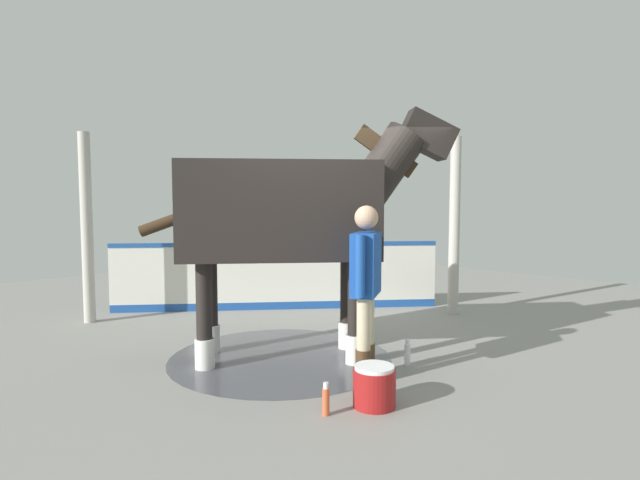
{
  "coord_description": "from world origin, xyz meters",
  "views": [
    {
      "loc": [
        3.87,
        4.0,
        1.71
      ],
      "look_at": [
        0.22,
        0.49,
        1.32
      ],
      "focal_mm": 28.3,
      "sensor_mm": 36.0,
      "label": 1
    }
  ],
  "objects_px": {
    "wash_bucket": "(374,386)",
    "bottle_spray": "(326,400)",
    "horse": "(290,213)",
    "bottle_shampoo": "(407,353)",
    "handler": "(366,281)"
  },
  "relations": [
    {
      "from": "wash_bucket",
      "to": "bottle_spray",
      "type": "xyz_separation_m",
      "value": [
        0.41,
        -0.17,
        -0.05
      ]
    },
    {
      "from": "horse",
      "to": "bottle_shampoo",
      "type": "xyz_separation_m",
      "value": [
        -0.67,
        1.07,
        -1.47
      ]
    },
    {
      "from": "handler",
      "to": "bottle_shampoo",
      "type": "bearing_deg",
      "value": -121.17
    },
    {
      "from": "horse",
      "to": "bottle_spray",
      "type": "height_order",
      "value": "horse"
    },
    {
      "from": "handler",
      "to": "wash_bucket",
      "type": "bearing_deg",
      "value": 107.18
    },
    {
      "from": "horse",
      "to": "wash_bucket",
      "type": "relative_size",
      "value": 7.59
    },
    {
      "from": "wash_bucket",
      "to": "bottle_spray",
      "type": "relative_size",
      "value": 1.34
    },
    {
      "from": "wash_bucket",
      "to": "bottle_shampoo",
      "type": "xyz_separation_m",
      "value": [
        -1.09,
        -0.41,
        -0.05
      ]
    },
    {
      "from": "handler",
      "to": "bottle_spray",
      "type": "relative_size",
      "value": 6.23
    },
    {
      "from": "handler",
      "to": "horse",
      "type": "bearing_deg",
      "value": -28.02
    },
    {
      "from": "wash_bucket",
      "to": "horse",
      "type": "bearing_deg",
      "value": -105.92
    },
    {
      "from": "bottle_spray",
      "to": "wash_bucket",
      "type": "bearing_deg",
      "value": 157.58
    },
    {
      "from": "wash_bucket",
      "to": "bottle_shampoo",
      "type": "bearing_deg",
      "value": -159.6
    },
    {
      "from": "bottle_shampoo",
      "to": "horse",
      "type": "bearing_deg",
      "value": -58.0
    },
    {
      "from": "bottle_shampoo",
      "to": "handler",
      "type": "bearing_deg",
      "value": -2.76
    }
  ]
}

